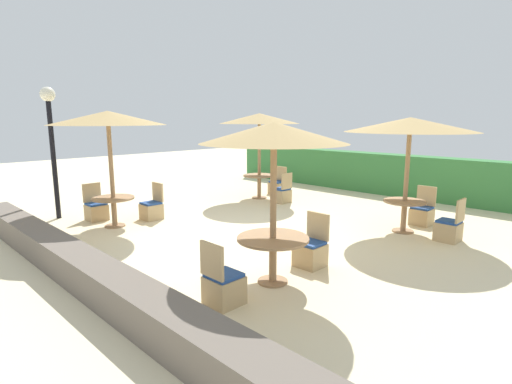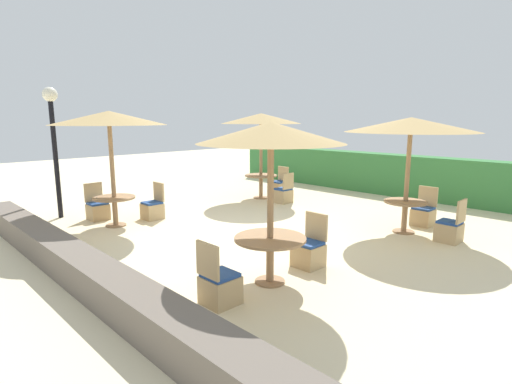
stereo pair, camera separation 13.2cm
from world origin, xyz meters
name	(u,v)px [view 2 (the right image)]	position (x,y,z in m)	size (l,w,h in m)	color
ground_plane	(237,235)	(0.00, 0.00, 0.00)	(40.00, 40.00, 0.00)	beige
hedge_row	(389,174)	(0.00, 6.94, 0.68)	(13.00, 0.70, 1.37)	#387A3D
stone_border	(74,264)	(0.00, -3.50, 0.25)	(10.00, 0.56, 0.50)	#6B6056
lamp_post	(53,127)	(-4.44, -2.21, 2.35)	(0.36, 0.36, 3.32)	black
parasol_back_right	(411,125)	(2.49, 2.87, 2.41)	(2.85, 2.85, 2.58)	#93704C
round_table_back_right	(405,209)	(2.49, 2.87, 0.55)	(0.94, 0.94, 0.73)	#93704C
patio_chair_back_right_east	(450,230)	(3.49, 2.87, 0.26)	(0.46, 0.46, 0.93)	tan
patio_chair_back_right_north	(423,215)	(2.53, 3.79, 0.26)	(0.46, 0.46, 0.93)	tan
parasol_front_right	(271,134)	(2.29, -1.34, 2.34)	(2.24, 2.24, 2.51)	#93704C
round_table_front_right	(270,246)	(2.29, -1.34, 0.59)	(1.13, 1.13, 0.74)	#93704C
patio_chair_front_right_north	(309,252)	(2.28, -0.34, 0.26)	(0.46, 0.46, 0.93)	tan
patio_chair_front_right_south	(219,286)	(2.31, -2.39, 0.26)	(0.46, 0.46, 0.93)	tan
parasol_front_left	(109,119)	(-2.64, -1.56, 2.55)	(2.63, 2.63, 2.73)	#93704C
round_table_front_left	(115,204)	(-2.64, -1.56, 0.54)	(0.97, 0.97, 0.71)	#93704C
patio_chair_front_left_west	(98,209)	(-3.55, -1.60, 0.26)	(0.46, 0.46, 0.93)	tan
patio_chair_front_left_north	(153,209)	(-2.61, -0.56, 0.26)	(0.46, 0.46, 0.93)	tan
parasol_back_left	(261,119)	(-2.57, 3.35, 2.53)	(2.52, 2.52, 2.71)	#93704C
round_table_back_left	(261,180)	(-2.57, 3.35, 0.59)	(1.03, 1.03, 0.76)	#93704C
patio_chair_back_left_east	(283,194)	(-1.58, 3.33, 0.26)	(0.46, 0.46, 0.93)	tan
patio_chair_back_left_north	(279,186)	(-2.62, 4.29, 0.26)	(0.46, 0.46, 0.93)	tan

